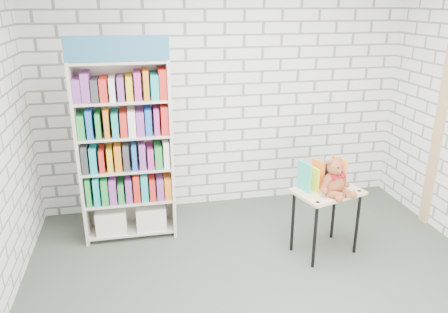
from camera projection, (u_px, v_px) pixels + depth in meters
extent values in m
plane|color=#3D453A|center=(269.00, 293.00, 3.96)|extent=(4.50, 4.50, 0.00)
cube|color=silver|center=(225.00, 96.00, 5.33)|extent=(4.50, 0.02, 2.80)
cube|color=silver|center=(440.00, 313.00, 1.64)|extent=(4.50, 0.02, 2.80)
cube|color=beige|center=(80.00, 155.00, 4.55)|extent=(0.03, 0.38, 1.96)
cube|color=beige|center=(171.00, 149.00, 4.73)|extent=(0.03, 0.38, 1.96)
cube|color=beige|center=(126.00, 147.00, 4.81)|extent=(0.98, 0.02, 1.96)
cube|color=#286783|center=(117.00, 48.00, 4.10)|extent=(0.98, 0.02, 0.24)
cube|color=beige|center=(132.00, 228.00, 4.95)|extent=(0.91, 0.36, 0.03)
cube|color=beige|center=(130.00, 199.00, 4.83)|extent=(0.91, 0.36, 0.03)
cube|color=beige|center=(127.00, 168.00, 4.70)|extent=(0.91, 0.36, 0.03)
cube|color=beige|center=(125.00, 135.00, 4.58)|extent=(0.91, 0.36, 0.03)
cube|color=beige|center=(122.00, 100.00, 4.45)|extent=(0.91, 0.36, 0.03)
cube|color=beige|center=(119.00, 61.00, 4.32)|extent=(0.91, 0.36, 0.03)
cube|color=silver|center=(111.00, 219.00, 4.86)|extent=(0.33, 0.32, 0.26)
cube|color=silver|center=(151.00, 215.00, 4.95)|extent=(0.33, 0.32, 0.26)
cube|color=#BF338C|center=(129.00, 187.00, 4.77)|extent=(0.91, 0.32, 0.26)
cube|color=#19A5B2|center=(126.00, 155.00, 4.64)|extent=(0.91, 0.32, 0.26)
cube|color=white|center=(124.00, 122.00, 4.52)|extent=(0.91, 0.32, 0.26)
cube|color=purple|center=(121.00, 86.00, 4.39)|extent=(0.91, 0.32, 0.26)
cube|color=#D2B27E|center=(328.00, 192.00, 4.39)|extent=(0.76, 0.63, 0.03)
cylinder|color=black|center=(315.00, 237.00, 4.24)|extent=(0.03, 0.03, 0.68)
cylinder|color=black|center=(293.00, 222.00, 4.53)|extent=(0.03, 0.03, 0.68)
cylinder|color=black|center=(357.00, 224.00, 4.49)|extent=(0.03, 0.03, 0.68)
cylinder|color=black|center=(334.00, 210.00, 4.78)|extent=(0.03, 0.03, 0.68)
cylinder|color=black|center=(318.00, 202.00, 4.13)|extent=(0.04, 0.04, 0.01)
cylinder|color=black|center=(359.00, 191.00, 4.37)|extent=(0.04, 0.04, 0.01)
cube|color=#2BBBA1|center=(304.00, 178.00, 4.33)|extent=(0.07, 0.20, 0.27)
cube|color=yellow|center=(311.00, 177.00, 4.37)|extent=(0.07, 0.20, 0.27)
cube|color=orange|center=(318.00, 175.00, 4.41)|extent=(0.07, 0.20, 0.27)
cube|color=black|center=(325.00, 173.00, 4.45)|extent=(0.07, 0.20, 0.27)
cube|color=white|center=(332.00, 172.00, 4.49)|extent=(0.07, 0.20, 0.27)
cube|color=orange|center=(338.00, 170.00, 4.53)|extent=(0.07, 0.20, 0.27)
ellipsoid|color=brown|center=(333.00, 183.00, 4.28)|extent=(0.22, 0.19, 0.22)
sphere|color=brown|center=(335.00, 167.00, 4.22)|extent=(0.16, 0.16, 0.16)
sphere|color=brown|center=(330.00, 162.00, 4.18)|extent=(0.06, 0.06, 0.06)
sphere|color=brown|center=(339.00, 160.00, 4.23)|extent=(0.06, 0.06, 0.06)
sphere|color=brown|center=(340.00, 172.00, 4.17)|extent=(0.06, 0.06, 0.06)
sphere|color=black|center=(338.00, 168.00, 4.14)|extent=(0.02, 0.02, 0.02)
sphere|color=black|center=(342.00, 167.00, 4.17)|extent=(0.02, 0.02, 0.02)
sphere|color=black|center=(342.00, 172.00, 4.15)|extent=(0.02, 0.02, 0.02)
cylinder|color=brown|center=(327.00, 183.00, 4.20)|extent=(0.12, 0.08, 0.15)
cylinder|color=brown|center=(343.00, 179.00, 4.30)|extent=(0.11, 0.11, 0.15)
sphere|color=brown|center=(325.00, 190.00, 4.19)|extent=(0.06, 0.06, 0.06)
sphere|color=brown|center=(346.00, 184.00, 4.32)|extent=(0.06, 0.06, 0.06)
cylinder|color=brown|center=(336.00, 195.00, 4.18)|extent=(0.15, 0.17, 0.09)
cylinder|color=brown|center=(345.00, 192.00, 4.24)|extent=(0.07, 0.16, 0.09)
sphere|color=brown|center=(339.00, 199.00, 4.11)|extent=(0.08, 0.08, 0.08)
sphere|color=brown|center=(353.00, 195.00, 4.19)|extent=(0.08, 0.08, 0.08)
cone|color=#AD0A1D|center=(336.00, 177.00, 4.18)|extent=(0.08, 0.08, 0.06)
cone|color=#AD0A1D|center=(342.00, 176.00, 4.21)|extent=(0.08, 0.08, 0.06)
sphere|color=#AD0A1D|center=(339.00, 177.00, 4.19)|extent=(0.03, 0.03, 0.03)
cube|color=tan|center=(437.00, 138.00, 4.90)|extent=(0.05, 0.12, 2.10)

